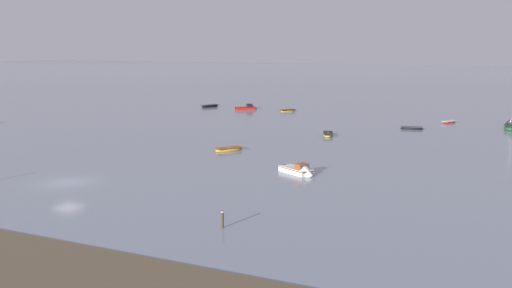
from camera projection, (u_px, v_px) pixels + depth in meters
The scene contains 11 objects.
ground_plane at pixel (67, 183), 54.93m from camera, with size 800.00×800.00×0.00m, color gray.
rowboat_moored_0 at pixel (229, 150), 71.69m from camera, with size 3.13×3.88×0.60m.
rowboat_moored_1 at pixel (449, 122), 97.95m from camera, with size 2.42×3.34×0.50m.
motorboat_moored_0 at pixel (248, 108), 119.00m from camera, with size 4.42×4.43×1.77m.
rowboat_moored_3 at pixel (288, 111), 115.14m from camera, with size 2.92×3.59×0.55m.
rowboat_moored_4 at pixel (412, 128), 90.54m from camera, with size 3.68×1.90×0.55m.
sailboat_moored_0 at pixel (511, 126), 91.34m from camera, with size 2.42×6.81×7.53m.
rowboat_moored_5 at pixel (328, 135), 83.87m from camera, with size 2.64×4.25×0.64m.
motorboat_moored_2 at pixel (300, 172), 58.45m from camera, with size 4.74×3.60×1.73m.
rowboat_moored_6 at pixel (210, 106), 123.87m from camera, with size 2.98×4.56×0.68m.
mooring_post_near at pixel (223, 220), 41.09m from camera, with size 0.22×0.22×1.39m.
Camera 1 is at (39.30, -40.61, 12.81)m, focal length 40.32 mm.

